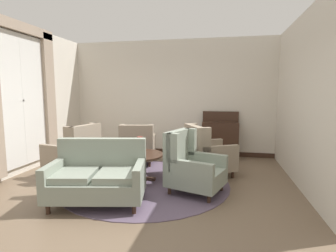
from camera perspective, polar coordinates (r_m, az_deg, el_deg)
name	(u,v)px	position (r m, az deg, el deg)	size (l,w,h in m)	color
ground	(141,189)	(4.72, -5.90, -13.35)	(7.82, 7.82, 0.00)	brown
wall_back	(171,98)	(7.13, 0.72, 6.12)	(5.62, 0.08, 3.04)	silver
wall_left	(32,99)	(6.49, -27.42, 5.21)	(0.08, 3.91, 3.04)	silver
wall_right	(302,100)	(5.24, 27.01, 4.95)	(0.08, 3.91, 3.04)	silver
baseboard_back	(171,151)	(7.26, 0.62, -5.49)	(5.46, 0.03, 0.12)	#382319
area_rug	(146,183)	(4.99, -4.85, -12.12)	(3.05, 3.05, 0.01)	#5B4C60
window_with_curtains	(23,93)	(6.16, -28.82, 6.34)	(0.12, 1.90, 2.95)	silver
coffee_table	(137,158)	(5.07, -6.69, -6.87)	(0.99, 0.99, 0.50)	#382319
porcelain_vase	(140,147)	(5.03, -6.09, -4.44)	(0.18, 0.18, 0.33)	brown
settee	(98,177)	(4.17, -14.89, -10.64)	(1.52, 1.09, 0.94)	gray
armchair_back_corner	(191,167)	(4.45, 5.04, -8.76)	(1.03, 0.97, 1.03)	gray
armchair_near_window	(206,154)	(5.37, 8.30, -6.02)	(1.11, 1.08, 1.02)	gray
armchair_beside_settee	(138,146)	(6.17, -6.53, -4.41)	(0.88, 0.96, 0.95)	gray
armchair_near_sideboard	(75,154)	(5.61, -19.50, -5.77)	(1.05, 0.94, 1.04)	gray
side_table	(192,154)	(5.29, 5.26, -6.04)	(0.56, 0.56, 0.73)	#382319
sideboard	(220,138)	(6.80, 11.19, -2.48)	(0.90, 0.35, 1.18)	#382319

